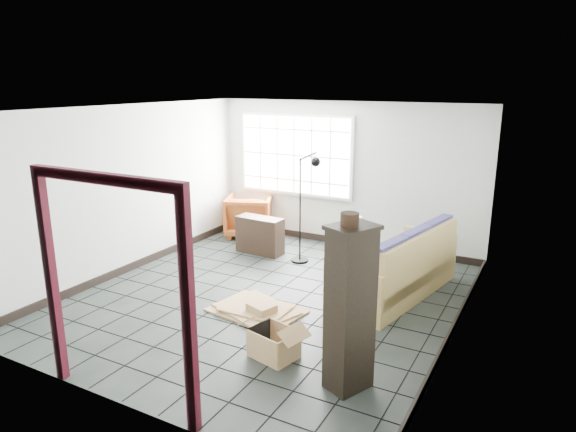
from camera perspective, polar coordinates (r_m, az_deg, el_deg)
The scene contains 15 objects.
ground at distance 7.28m, azimuth -2.22°, elevation -9.07°, with size 5.50×5.50×0.00m, color black.
room_shell at distance 6.79m, azimuth -2.24°, elevation 4.07°, with size 5.02×5.52×2.61m.
window_panel at distance 9.59m, azimuth 0.79°, elevation 6.79°, with size 2.32×0.08×1.52m.
doorway_trim at distance 4.81m, azimuth -19.06°, elevation -5.07°, with size 1.80×0.08×2.20m.
futon_sofa at distance 7.41m, azimuth 12.28°, elevation -5.93°, with size 1.28×2.39×1.01m.
armchair at distance 9.98m, azimuth -4.31°, elevation 0.27°, with size 0.85×0.80×0.88m, color maroon.
side_table at distance 7.90m, azimuth 7.45°, elevation -3.35°, with size 0.62×0.62×0.61m.
table_lamp at distance 7.79m, azimuth 7.66°, elevation -0.85°, with size 0.31×0.31×0.36m.
projector at distance 7.86m, azimuth 7.82°, elevation -2.23°, with size 0.35×0.32×0.10m.
floor_lamp at distance 8.30m, azimuth 2.15°, elevation 1.25°, with size 0.56×0.35×1.86m.
console_shelf at distance 8.98m, azimuth -3.14°, elevation -2.15°, with size 0.84×0.36×0.64m.
tall_shelf at distance 5.01m, azimuth 6.91°, elevation -10.09°, with size 0.51×0.56×1.67m.
pot at distance 4.66m, azimuth 6.87°, elevation -0.41°, with size 0.22×0.22×0.13m.
open_box at distance 5.80m, azimuth -1.58°, elevation -13.94°, with size 0.84×0.54×0.44m.
cardboard_pile at distance 6.85m, azimuth -3.46°, elevation -10.29°, with size 1.26×1.05×0.17m.
Camera 1 is at (3.41, -5.70, 2.96)m, focal length 32.00 mm.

